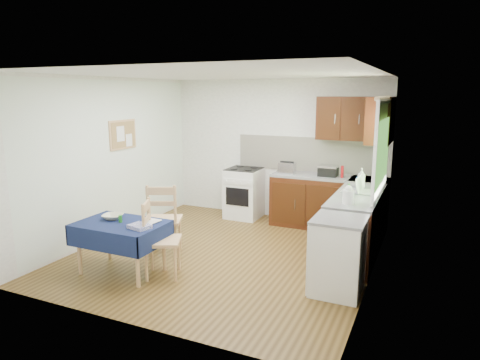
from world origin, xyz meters
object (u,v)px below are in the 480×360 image
at_px(toaster, 287,168).
at_px(sandwich_press, 328,171).
at_px(chair_far, 164,217).
at_px(chair_near, 158,237).
at_px(kettle, 348,196).
at_px(dish_rack, 359,191).
at_px(dining_table, 121,231).

distance_m(toaster, sandwich_press, 0.70).
relative_size(chair_far, sandwich_press, 3.42).
height_order(chair_near, sandwich_press, sandwich_press).
relative_size(chair_far, toaster, 3.64).
bearing_deg(chair_far, kettle, 165.92).
bearing_deg(toaster, sandwich_press, -2.57).
xyz_separation_m(chair_near, dish_rack, (2.12, 1.79, 0.41)).
xyz_separation_m(dining_table, dish_rack, (2.61, 1.89, 0.37)).
relative_size(chair_near, toaster, 3.43).
distance_m(toaster, dish_rack, 1.64).
xyz_separation_m(dining_table, toaster, (1.26, 2.81, 0.44)).
xyz_separation_m(toaster, sandwich_press, (0.69, 0.09, -0.01)).
relative_size(dining_table, chair_near, 1.13).
relative_size(toaster, sandwich_press, 0.94).
bearing_deg(sandwich_press, chair_near, -101.55).
height_order(toaster, dish_rack, dish_rack).
bearing_deg(sandwich_press, kettle, -53.65).
distance_m(chair_near, kettle, 2.41).
height_order(chair_far, chair_near, chair_far).
bearing_deg(chair_near, kettle, -87.71).
height_order(chair_far, sandwich_press, sandwich_press).
bearing_deg(sandwich_press, toaster, -156.93).
relative_size(dining_table, dish_rack, 2.38).
bearing_deg(sandwich_press, dining_table, -107.99).
bearing_deg(dining_table, chair_near, 29.22).
bearing_deg(kettle, chair_far, -169.96).
xyz_separation_m(chair_far, sandwich_press, (1.81, 2.15, 0.44)).
height_order(toaster, sandwich_press, toaster).
relative_size(chair_near, kettle, 4.08).
relative_size(dining_table, chair_far, 1.06).
bearing_deg(toaster, chair_far, -128.20).
distance_m(chair_near, dish_rack, 2.81).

